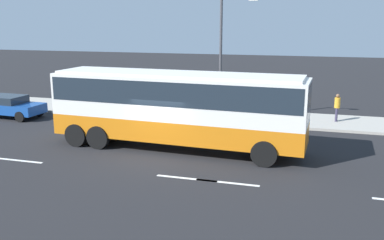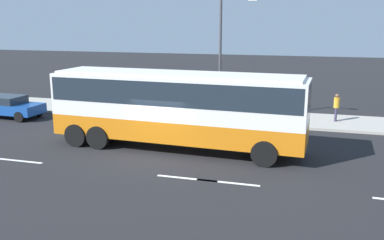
# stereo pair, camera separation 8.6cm
# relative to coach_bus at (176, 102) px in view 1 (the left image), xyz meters

# --- Properties ---
(ground_plane) EXTENTS (120.00, 120.00, 0.00)m
(ground_plane) POSITION_rel_coach_bus_xyz_m (-0.49, -1.00, -2.22)
(ground_plane) COLOR black
(sidewalk_curb) EXTENTS (80.00, 4.00, 0.15)m
(sidewalk_curb) POSITION_rel_coach_bus_xyz_m (-0.49, 7.35, -2.15)
(sidewalk_curb) COLOR #A8A399
(sidewalk_curb) RESTS_ON ground_plane
(lane_centreline) EXTENTS (36.04, 0.16, 0.01)m
(lane_centreline) POSITION_rel_coach_bus_xyz_m (-0.83, -3.60, -2.22)
(lane_centreline) COLOR white
(lane_centreline) RESTS_ON ground_plane
(coach_bus) EXTENTS (11.92, 3.13, 3.59)m
(coach_bus) POSITION_rel_coach_bus_xyz_m (0.00, 0.00, 0.00)
(coach_bus) COLOR orange
(coach_bus) RESTS_ON ground_plane
(car_blue_saloon) EXTENTS (4.71, 2.10, 1.36)m
(car_blue_saloon) POSITION_rel_coach_bus_xyz_m (-12.39, 3.49, -1.48)
(car_blue_saloon) COLOR #194799
(car_blue_saloon) RESTS_ON ground_plane
(pedestrian_near_curb) EXTENTS (0.32, 0.32, 1.62)m
(pedestrian_near_curb) POSITION_rel_coach_bus_xyz_m (7.39, 7.42, -1.14)
(pedestrian_near_curb) COLOR #38334C
(pedestrian_near_curb) RESTS_ON sidewalk_curb
(street_lamp) EXTENTS (2.13, 0.24, 7.15)m
(street_lamp) POSITION_rel_coach_bus_xyz_m (0.97, 5.89, 2.07)
(street_lamp) COLOR #47474C
(street_lamp) RESTS_ON sidewalk_curb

